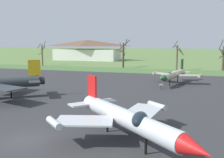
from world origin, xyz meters
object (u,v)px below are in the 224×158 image
at_px(jet_fighter_front_left, 174,75).
at_px(jet_fighter_front_right, 127,118).
at_px(visitor_building, 87,50).
at_px(info_placard_front_left, 161,86).

xyz_separation_m(jet_fighter_front_left, jet_fighter_front_right, (-1.54, -30.04, 0.20)).
bearing_deg(visitor_building, info_placard_front_left, -57.84).
bearing_deg(jet_fighter_front_left, jet_fighter_front_right, -92.93).
distance_m(jet_fighter_front_left, info_placard_front_left, 6.37).
bearing_deg(info_placard_front_left, visitor_building, 122.16).
xyz_separation_m(jet_fighter_front_left, visitor_building, (-40.94, 56.52, 2.50)).
distance_m(jet_fighter_front_left, jet_fighter_front_right, 30.08).
distance_m(jet_fighter_front_right, visitor_building, 95.13).
height_order(info_placard_front_left, visitor_building, visitor_building).
height_order(jet_fighter_front_left, jet_fighter_front_right, jet_fighter_front_right).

